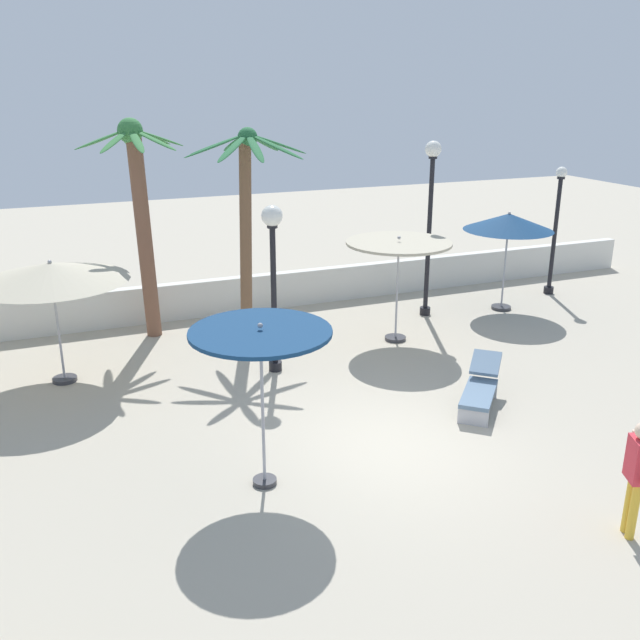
{
  "coord_description": "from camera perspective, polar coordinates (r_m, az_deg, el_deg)",
  "views": [
    {
      "loc": [
        -4.93,
        -9.35,
        5.91
      ],
      "look_at": [
        0.0,
        2.85,
        1.4
      ],
      "focal_mm": 39.1,
      "sensor_mm": 36.0,
      "label": 1
    }
  ],
  "objects": [
    {
      "name": "guest_0",
      "position": [
        10.37,
        24.57,
        -10.98
      ],
      "size": [
        0.36,
        0.52,
        1.71
      ],
      "color": "gold",
      "rests_on": "ground_plane"
    },
    {
      "name": "palm_tree_0",
      "position": [
        16.09,
        -6.05,
        9.3
      ],
      "size": [
        2.86,
        2.86,
        4.97
      ],
      "color": "brown",
      "rests_on": "ground_plane"
    },
    {
      "name": "lamp_post_0",
      "position": [
        14.35,
        -3.87,
        4.91
      ],
      "size": [
        0.43,
        0.43,
        3.58
      ],
      "color": "black",
      "rests_on": "ground_plane"
    },
    {
      "name": "lounge_chair_0",
      "position": [
        13.69,
        13.01,
        -5.29
      ],
      "size": [
        1.64,
        1.73,
        0.81
      ],
      "color": "#B7B7BC",
      "rests_on": "ground_plane"
    },
    {
      "name": "boundary_wall",
      "position": [
        18.95,
        -6.0,
        2.18
      ],
      "size": [
        25.2,
        0.3,
        0.96
      ],
      "primitive_type": "cube",
      "color": "silver",
      "rests_on": "ground_plane"
    },
    {
      "name": "patio_umbrella_0",
      "position": [
        19.18,
        15.18,
        7.69
      ],
      "size": [
        2.36,
        2.36,
        2.68
      ],
      "color": "#333338",
      "rests_on": "ground_plane"
    },
    {
      "name": "patio_umbrella_1",
      "position": [
        16.28,
        6.45,
        5.8
      ],
      "size": [
        2.45,
        2.45,
        2.55
      ],
      "color": "#333338",
      "rests_on": "ground_plane"
    },
    {
      "name": "ground_plane",
      "position": [
        12.11,
        5.14,
        -10.38
      ],
      "size": [
        56.0,
        56.0,
        0.0
      ],
      "primitive_type": "plane",
      "color": "#B2A893"
    },
    {
      "name": "palm_tree_1",
      "position": [
        16.83,
        -14.52,
        9.15
      ],
      "size": [
        2.49,
        2.49,
        5.16
      ],
      "color": "brown",
      "rests_on": "ground_plane"
    },
    {
      "name": "patio_umbrella_3",
      "position": [
        10.08,
        -4.88,
        -1.66
      ],
      "size": [
        2.08,
        2.08,
        2.64
      ],
      "color": "#333338",
      "rests_on": "ground_plane"
    },
    {
      "name": "lamp_post_2",
      "position": [
        18.16,
        9.03,
        9.34
      ],
      "size": [
        0.41,
        0.41,
        4.53
      ],
      "color": "black",
      "rests_on": "ground_plane"
    },
    {
      "name": "lamp_post_3",
      "position": [
        21.15,
        18.74,
        7.37
      ],
      "size": [
        0.31,
        0.31,
        3.67
      ],
      "color": "black",
      "rests_on": "ground_plane"
    },
    {
      "name": "patio_umbrella_2",
      "position": [
        14.77,
        -21.15,
        3.64
      ],
      "size": [
        3.04,
        3.04,
        2.59
      ],
      "color": "#333338",
      "rests_on": "ground_plane"
    }
  ]
}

